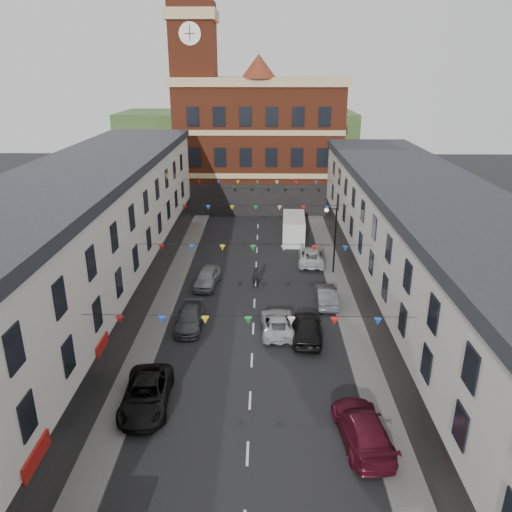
# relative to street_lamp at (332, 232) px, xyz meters

# --- Properties ---
(ground) EXTENTS (160.00, 160.00, 0.00)m
(ground) POSITION_rel_street_lamp_xyz_m (-6.55, -14.00, -3.90)
(ground) COLOR black
(ground) RESTS_ON ground
(pavement_left) EXTENTS (1.80, 64.00, 0.15)m
(pavement_left) POSITION_rel_street_lamp_xyz_m (-13.45, -12.00, -3.83)
(pavement_left) COLOR #605E5B
(pavement_left) RESTS_ON ground
(pavement_right) EXTENTS (1.80, 64.00, 0.15)m
(pavement_right) POSITION_rel_street_lamp_xyz_m (0.35, -12.00, -3.83)
(pavement_right) COLOR #605E5B
(pavement_right) RESTS_ON ground
(terrace_left) EXTENTS (8.40, 56.00, 10.70)m
(terrace_left) POSITION_rel_street_lamp_xyz_m (-18.33, -13.00, 1.44)
(terrace_left) COLOR beige
(terrace_left) RESTS_ON ground
(terrace_right) EXTENTS (8.40, 56.00, 9.70)m
(terrace_right) POSITION_rel_street_lamp_xyz_m (5.23, -13.00, 0.95)
(terrace_right) COLOR beige
(terrace_right) RESTS_ON ground
(civic_building) EXTENTS (20.60, 13.30, 18.50)m
(civic_building) POSITION_rel_street_lamp_xyz_m (-6.55, 23.95, 4.23)
(civic_building) COLOR maroon
(civic_building) RESTS_ON ground
(clock_tower) EXTENTS (5.60, 5.60, 30.00)m
(clock_tower) POSITION_rel_street_lamp_xyz_m (-14.05, 21.00, 11.03)
(clock_tower) COLOR maroon
(clock_tower) RESTS_ON ground
(distant_hill) EXTENTS (40.00, 14.00, 10.00)m
(distant_hill) POSITION_rel_street_lamp_xyz_m (-10.55, 48.00, 1.10)
(distant_hill) COLOR #254620
(distant_hill) RESTS_ON ground
(street_lamp) EXTENTS (1.10, 0.36, 6.00)m
(street_lamp) POSITION_rel_street_lamp_xyz_m (0.00, 0.00, 0.00)
(street_lamp) COLOR black
(street_lamp) RESTS_ON ground
(car_left_c) EXTENTS (2.73, 5.39, 1.46)m
(car_left_c) POSITION_rel_street_lamp_xyz_m (-12.05, -18.55, -3.18)
(car_left_c) COLOR black
(car_left_c) RESTS_ON ground
(car_left_d) EXTENTS (1.80, 4.41, 1.28)m
(car_left_d) POSITION_rel_street_lamp_xyz_m (-10.98, -9.79, -3.27)
(car_left_d) COLOR #43474B
(car_left_d) RESTS_ON ground
(car_left_e) EXTENTS (2.17, 4.42, 1.45)m
(car_left_e) POSITION_rel_street_lamp_xyz_m (-10.54, -2.71, -3.18)
(car_left_e) COLOR gray
(car_left_e) RESTS_ON ground
(car_right_c) EXTENTS (2.70, 5.49, 1.54)m
(car_right_c) POSITION_rel_street_lamp_xyz_m (-1.05, -21.08, -3.14)
(car_right_c) COLOR #561121
(car_right_c) RESTS_ON ground
(car_right_d) EXTENTS (2.19, 4.92, 1.64)m
(car_right_d) POSITION_rel_street_lamp_xyz_m (-2.95, -11.29, -3.08)
(car_right_d) COLOR black
(car_right_d) RESTS_ON ground
(car_right_e) EXTENTS (1.57, 4.26, 1.39)m
(car_right_e) POSITION_rel_street_lamp_xyz_m (-1.05, -5.98, -3.21)
(car_right_e) COLOR #55565D
(car_right_e) RESTS_ON ground
(car_right_f) EXTENTS (2.78, 5.32, 1.43)m
(car_right_f) POSITION_rel_street_lamp_xyz_m (-1.43, 2.59, -3.19)
(car_right_f) COLOR silver
(car_right_f) RESTS_ON ground
(moving_car) EXTENTS (2.30, 4.72, 1.29)m
(moving_car) POSITION_rel_street_lamp_xyz_m (-4.88, -10.34, -3.26)
(moving_car) COLOR silver
(moving_car) RESTS_ON ground
(white_van) EXTENTS (2.48, 5.90, 2.57)m
(white_van) POSITION_rel_street_lamp_xyz_m (-2.75, 9.21, -2.62)
(white_van) COLOR silver
(white_van) RESTS_ON ground
(pedestrian) EXTENTS (0.67, 0.46, 1.78)m
(pedestrian) POSITION_rel_street_lamp_xyz_m (-6.48, -3.05, -3.02)
(pedestrian) COLOR black
(pedestrian) RESTS_ON ground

